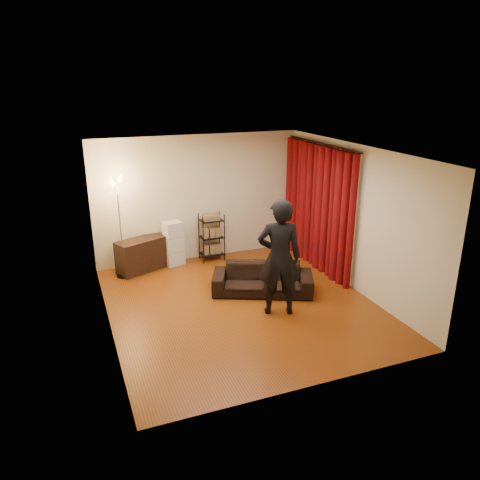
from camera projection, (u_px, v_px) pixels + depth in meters
name	position (u px, v px, depth m)	size (l,w,h in m)	color
floor	(241.00, 304.00, 8.30)	(5.00, 5.00, 0.00)	brown
ceiling	(241.00, 151.00, 7.41)	(5.00, 5.00, 0.00)	white
wall_back	(199.00, 198.00, 10.05)	(5.00, 5.00, 0.00)	beige
wall_front	(316.00, 293.00, 5.66)	(5.00, 5.00, 0.00)	beige
wall_left	(103.00, 249.00, 7.08)	(5.00, 5.00, 0.00)	beige
wall_right	(354.00, 218.00, 8.63)	(5.00, 5.00, 0.00)	beige
curtain_rod	(322.00, 144.00, 9.18)	(0.04, 0.04, 2.65)	black
curtain	(317.00, 208.00, 9.60)	(0.22, 2.65, 2.55)	#720403
sofa	(263.00, 279.00, 8.68)	(1.84, 0.72, 0.54)	black
person	(279.00, 258.00, 7.70)	(0.73, 0.48, 2.00)	black
media_cabinet	(145.00, 254.00, 9.71)	(1.17, 0.44, 0.68)	black
storage_boxes	(174.00, 243.00, 9.91)	(0.39, 0.31, 0.96)	beige
wire_shelf	(212.00, 237.00, 10.17)	(0.48, 0.33, 1.05)	black
floor_lamp	(120.00, 228.00, 9.14)	(0.37, 0.37, 2.05)	silver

